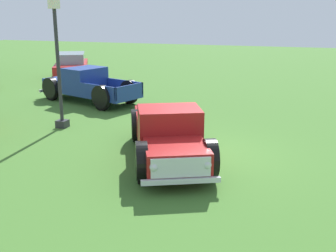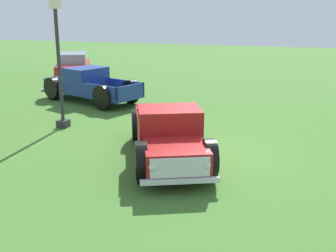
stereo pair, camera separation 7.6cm
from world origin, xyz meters
TOP-DOWN VIEW (x-y plane):
  - ground_plane at (0.00, 0.00)m, footprint 80.00×80.00m
  - pickup_truck_foreground at (-0.83, 0.50)m, footprint 5.04×3.57m
  - pickup_truck_behind_right at (5.36, 6.60)m, footprint 3.27×5.23m
  - sedan_distant_a at (11.03, 10.76)m, footprint 4.83×3.77m
  - lamp_post_near at (1.23, 5.11)m, footprint 0.36×0.36m

SIDE VIEW (x-z plane):
  - ground_plane at x=0.00m, z-range 0.00..0.00m
  - pickup_truck_foreground at x=-0.83m, z-range -0.03..1.43m
  - pickup_truck_behind_right at x=5.36m, z-range -0.03..1.47m
  - sedan_distant_a at x=11.03m, z-range 0.04..1.54m
  - lamp_post_near at x=1.23m, z-range 0.10..4.49m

